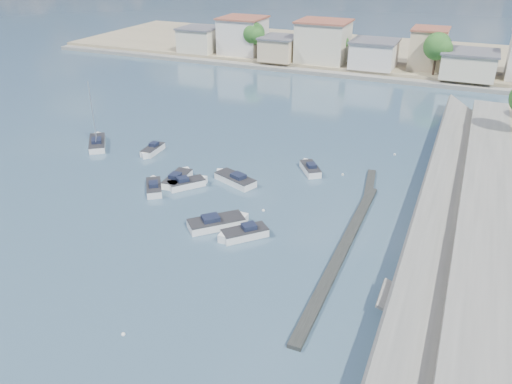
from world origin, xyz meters
TOP-DOWN VIEW (x-y plane):
  - ground at (0.00, 40.00)m, footprint 400.00×400.00m
  - seawall_walkway at (18.50, 13.00)m, footprint 5.00×90.00m
  - breakwater at (6.90, 12.69)m, footprint 2.00×31.02m
  - far_shore_land at (0.00, 92.00)m, footprint 160.00×40.00m
  - far_shore_quay at (0.00, 71.00)m, footprint 160.00×2.50m
  - far_town at (10.71, 76.92)m, footprint 113.01×12.80m
  - shore_trees at (8.34, 68.11)m, footprint 74.56×38.32m
  - motorboat_a at (-15.25, 13.58)m, footprint 3.61×4.18m
  - motorboat_b at (-12.21, 15.90)m, footprint 3.84×4.18m
  - motorboat_c at (-8.03, 18.93)m, footprint 5.65×3.72m
  - motorboat_d at (-2.17, 8.59)m, footprint 4.23×4.28m
  - motorboat_e at (-13.94, 16.57)m, footprint 2.16×5.10m
  - motorboat_f at (-0.95, 25.19)m, footprint 3.55×4.12m
  - motorboat_g at (-21.45, 22.43)m, footprint 1.74×4.42m
  - motorboat_h at (-5.11, 9.58)m, footprint 5.30×5.27m
  - sailboat at (-29.77, 21.85)m, footprint 5.21×5.88m
  - mooring_buoys at (4.94, 16.18)m, footprint 17.84×41.08m

SIDE VIEW (x-z plane):
  - ground at x=0.00m, z-range 0.00..0.00m
  - mooring_buoys at x=4.94m, z-range -0.11..0.21m
  - breakwater at x=6.90m, z-range 0.00..0.35m
  - motorboat_d at x=-2.17m, z-range -0.36..1.12m
  - motorboat_b at x=-12.21m, z-range -0.36..1.12m
  - motorboat_f at x=-0.95m, z-range -0.36..1.12m
  - motorboat_e at x=-13.94m, z-range -0.36..1.12m
  - motorboat_h at x=-5.11m, z-range -0.36..1.12m
  - motorboat_a at x=-15.25m, z-range -0.36..1.12m
  - motorboat_c at x=-8.03m, z-range -0.36..1.12m
  - motorboat_g at x=-21.45m, z-range -0.36..1.12m
  - far_shore_quay at x=0.00m, z-range 0.00..0.80m
  - sailboat at x=-29.77m, z-range -4.09..4.91m
  - far_shore_land at x=0.00m, z-range 0.00..1.40m
  - seawall_walkway at x=18.50m, z-range 0.00..1.80m
  - far_town at x=10.71m, z-range 0.76..9.11m
  - shore_trees at x=8.34m, z-range 2.26..10.18m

